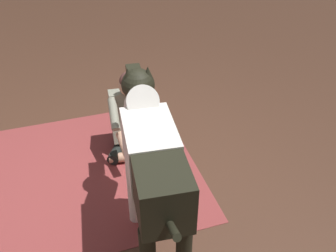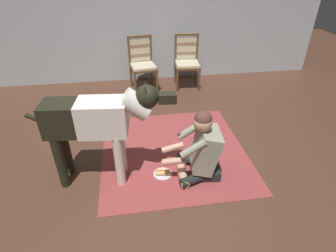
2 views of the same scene
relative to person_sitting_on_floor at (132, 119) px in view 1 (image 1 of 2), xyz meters
The scene contains 5 objects.
ground_plane 0.58m from the person_sitting_on_floor, 164.24° to the left, with size 13.17×13.17×0.00m, color #4F3022.
area_rug 0.64m from the person_sitting_on_floor, 115.50° to the left, with size 1.88×1.95×0.01m, color brown.
person_sitting_on_floor is the anchor object (origin of this frame).
large_dog 1.18m from the person_sitting_on_floor, behind, with size 1.54×0.40×1.18m.
hot_dog_on_plate 0.54m from the person_sitting_on_floor, behind, with size 0.22×0.22×0.06m.
Camera 1 is at (-2.41, 0.44, 2.32)m, focal length 39.13 mm.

